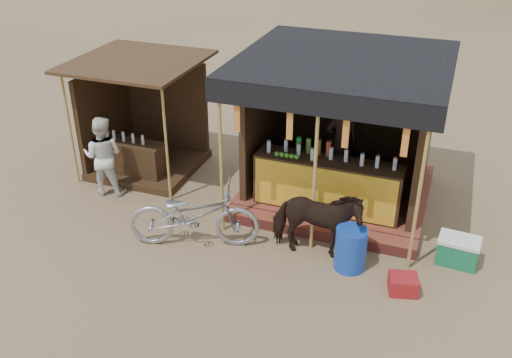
% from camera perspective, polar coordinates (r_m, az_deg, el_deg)
% --- Properties ---
extents(ground, '(120.00, 120.00, 0.00)m').
position_cam_1_polar(ground, '(8.79, -3.66, -11.04)').
color(ground, '#846B4C').
rests_on(ground, ground).
extents(main_stall, '(3.60, 3.61, 2.78)m').
position_cam_1_polar(main_stall, '(10.72, 8.29, 2.99)').
color(main_stall, '#993C32').
rests_on(main_stall, ground).
extents(secondary_stall, '(2.40, 2.40, 2.38)m').
position_cam_1_polar(secondary_stall, '(12.12, -11.52, 4.89)').
color(secondary_stall, '#3C2816').
rests_on(secondary_stall, ground).
extents(cow, '(1.55, 0.84, 1.25)m').
position_cam_1_polar(cow, '(9.19, 6.03, -4.38)').
color(cow, black).
rests_on(cow, ground).
extents(motorbike, '(2.30, 1.41, 1.14)m').
position_cam_1_polar(motorbike, '(9.50, -6.22, -3.60)').
color(motorbike, '#9D9DA6').
rests_on(motorbike, ground).
extents(bystander, '(0.89, 0.77, 1.58)m').
position_cam_1_polar(bystander, '(11.27, -15.04, 2.25)').
color(bystander, white).
rests_on(bystander, ground).
extents(blue_barrel, '(0.63, 0.63, 0.71)m').
position_cam_1_polar(blue_barrel, '(9.14, 9.43, -6.90)').
color(blue_barrel, '#163FA7').
rests_on(blue_barrel, ground).
extents(red_crate, '(0.50, 0.46, 0.27)m').
position_cam_1_polar(red_crate, '(8.95, 14.50, -10.15)').
color(red_crate, maroon).
rests_on(red_crate, ground).
extents(cooler, '(0.67, 0.49, 0.46)m').
position_cam_1_polar(cooler, '(9.74, 19.54, -6.76)').
color(cooler, '#186E45').
rests_on(cooler, ground).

